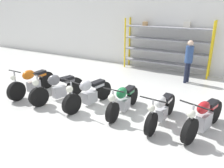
{
  "coord_description": "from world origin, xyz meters",
  "views": [
    {
      "loc": [
        3.31,
        -5.42,
        3.15
      ],
      "look_at": [
        0.0,
        0.4,
        0.7
      ],
      "focal_mm": 35.0,
      "sensor_mm": 36.0,
      "label": 1
    }
  ],
  "objects_px": {
    "motorcycle_green": "(123,100)",
    "motorcycle_red": "(204,117)",
    "shelving_rack": "(166,45)",
    "motorcycle_silver": "(88,93)",
    "motorcycle_grey": "(57,88)",
    "motorcycle_white": "(161,110)",
    "person_browsing": "(189,58)",
    "motorcycle_orange": "(32,82)"
  },
  "relations": [
    {
      "from": "motorcycle_green",
      "to": "motorcycle_red",
      "type": "xyz_separation_m",
      "value": [
        2.29,
        0.03,
        0.01
      ]
    },
    {
      "from": "shelving_rack",
      "to": "motorcycle_silver",
      "type": "distance_m",
      "value": 5.31
    },
    {
      "from": "shelving_rack",
      "to": "motorcycle_grey",
      "type": "height_order",
      "value": "shelving_rack"
    },
    {
      "from": "shelving_rack",
      "to": "motorcycle_white",
      "type": "bearing_deg",
      "value": -74.13
    },
    {
      "from": "shelving_rack",
      "to": "person_browsing",
      "type": "distance_m",
      "value": 1.79
    },
    {
      "from": "motorcycle_orange",
      "to": "motorcycle_grey",
      "type": "xyz_separation_m",
      "value": [
        1.22,
        0.02,
        0.01
      ]
    },
    {
      "from": "motorcycle_green",
      "to": "person_browsing",
      "type": "bearing_deg",
      "value": 163.75
    },
    {
      "from": "motorcycle_grey",
      "to": "motorcycle_red",
      "type": "xyz_separation_m",
      "value": [
        4.67,
        0.33,
        -0.03
      ]
    },
    {
      "from": "shelving_rack",
      "to": "motorcycle_grey",
      "type": "bearing_deg",
      "value": -112.1
    },
    {
      "from": "motorcycle_red",
      "to": "person_browsing",
      "type": "height_order",
      "value": "person_browsing"
    },
    {
      "from": "motorcycle_silver",
      "to": "person_browsing",
      "type": "height_order",
      "value": "person_browsing"
    },
    {
      "from": "motorcycle_grey",
      "to": "motorcycle_white",
      "type": "height_order",
      "value": "motorcycle_grey"
    },
    {
      "from": "motorcycle_silver",
      "to": "motorcycle_red",
      "type": "height_order",
      "value": "motorcycle_silver"
    },
    {
      "from": "motorcycle_green",
      "to": "motorcycle_white",
      "type": "height_order",
      "value": "motorcycle_white"
    },
    {
      "from": "motorcycle_orange",
      "to": "motorcycle_green",
      "type": "relative_size",
      "value": 1.06
    },
    {
      "from": "motorcycle_orange",
      "to": "motorcycle_grey",
      "type": "bearing_deg",
      "value": 91.19
    },
    {
      "from": "motorcycle_silver",
      "to": "motorcycle_orange",
      "type": "bearing_deg",
      "value": -75.94
    },
    {
      "from": "motorcycle_orange",
      "to": "motorcycle_green",
      "type": "height_order",
      "value": "motorcycle_orange"
    },
    {
      "from": "motorcycle_orange",
      "to": "motorcycle_red",
      "type": "bearing_deg",
      "value": 93.62
    },
    {
      "from": "motorcycle_orange",
      "to": "person_browsing",
      "type": "relative_size",
      "value": 1.15
    },
    {
      "from": "motorcycle_orange",
      "to": "motorcycle_red",
      "type": "relative_size",
      "value": 1.02
    },
    {
      "from": "person_browsing",
      "to": "shelving_rack",
      "type": "bearing_deg",
      "value": -21.96
    },
    {
      "from": "motorcycle_silver",
      "to": "motorcycle_red",
      "type": "distance_m",
      "value": 3.48
    },
    {
      "from": "motorcycle_grey",
      "to": "motorcycle_green",
      "type": "xyz_separation_m",
      "value": [
        2.38,
        0.29,
        -0.05
      ]
    },
    {
      "from": "shelving_rack",
      "to": "motorcycle_green",
      "type": "relative_size",
      "value": 2.15
    },
    {
      "from": "motorcycle_green",
      "to": "motorcycle_white",
      "type": "relative_size",
      "value": 0.98
    },
    {
      "from": "motorcycle_grey",
      "to": "person_browsing",
      "type": "distance_m",
      "value": 5.42
    },
    {
      "from": "motorcycle_silver",
      "to": "motorcycle_grey",
      "type": "bearing_deg",
      "value": -72.89
    },
    {
      "from": "shelving_rack",
      "to": "motorcycle_orange",
      "type": "bearing_deg",
      "value": -122.37
    },
    {
      "from": "motorcycle_silver",
      "to": "motorcycle_red",
      "type": "xyz_separation_m",
      "value": [
        3.47,
        0.18,
        -0.01
      ]
    },
    {
      "from": "motorcycle_silver",
      "to": "shelving_rack",
      "type": "bearing_deg",
      "value": 179.65
    },
    {
      "from": "motorcycle_silver",
      "to": "motorcycle_white",
      "type": "relative_size",
      "value": 1.04
    },
    {
      "from": "motorcycle_orange",
      "to": "motorcycle_silver",
      "type": "relative_size",
      "value": 1.0
    },
    {
      "from": "motorcycle_orange",
      "to": "person_browsing",
      "type": "bearing_deg",
      "value": 131.67
    },
    {
      "from": "shelving_rack",
      "to": "motorcycle_white",
      "type": "height_order",
      "value": "shelving_rack"
    },
    {
      "from": "motorcycle_white",
      "to": "person_browsing",
      "type": "distance_m",
      "value": 3.96
    },
    {
      "from": "motorcycle_orange",
      "to": "motorcycle_grey",
      "type": "relative_size",
      "value": 1.02
    },
    {
      "from": "shelving_rack",
      "to": "motorcycle_red",
      "type": "relative_size",
      "value": 2.06
    },
    {
      "from": "shelving_rack",
      "to": "motorcycle_orange",
      "type": "xyz_separation_m",
      "value": [
        -3.37,
        -5.32,
        -0.86
      ]
    },
    {
      "from": "motorcycle_orange",
      "to": "motorcycle_red",
      "type": "xyz_separation_m",
      "value": [
        5.89,
        0.34,
        -0.02
      ]
    },
    {
      "from": "shelving_rack",
      "to": "motorcycle_silver",
      "type": "bearing_deg",
      "value": -100.49
    },
    {
      "from": "person_browsing",
      "to": "motorcycle_orange",
      "type": "bearing_deg",
      "value": 61.26
    }
  ]
}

